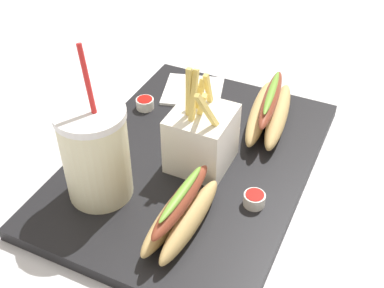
{
  "coord_description": "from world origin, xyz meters",
  "views": [
    {
      "loc": [
        -0.52,
        -0.25,
        0.52
      ],
      "look_at": [
        0.0,
        0.0,
        0.05
      ],
      "focal_mm": 46.33,
      "sensor_mm": 36.0,
      "label": 1
    }
  ],
  "objects_px": {
    "hot_dog_1": "(269,111)",
    "hot_dog_2": "(181,213)",
    "soda_cup": "(96,153)",
    "napkin_stack": "(193,91)",
    "ketchup_cup_1": "(145,103)",
    "ketchup_cup_2": "(254,199)",
    "fries_basket": "(203,136)"
  },
  "relations": [
    {
      "from": "ketchup_cup_2",
      "to": "napkin_stack",
      "type": "height_order",
      "value": "ketchup_cup_2"
    },
    {
      "from": "hot_dog_1",
      "to": "napkin_stack",
      "type": "bearing_deg",
      "value": 78.07
    },
    {
      "from": "hot_dog_1",
      "to": "ketchup_cup_2",
      "type": "relative_size",
      "value": 6.34
    },
    {
      "from": "soda_cup",
      "to": "ketchup_cup_2",
      "type": "height_order",
      "value": "soda_cup"
    },
    {
      "from": "soda_cup",
      "to": "ketchup_cup_2",
      "type": "distance_m",
      "value": 0.23
    },
    {
      "from": "soda_cup",
      "to": "ketchup_cup_1",
      "type": "xyz_separation_m",
      "value": [
        0.21,
        0.05,
        -0.06
      ]
    },
    {
      "from": "fries_basket",
      "to": "soda_cup",
      "type": "bearing_deg",
      "value": 140.21
    },
    {
      "from": "hot_dog_1",
      "to": "ketchup_cup_2",
      "type": "xyz_separation_m",
      "value": [
        -0.19,
        -0.04,
        -0.02
      ]
    },
    {
      "from": "fries_basket",
      "to": "hot_dog_1",
      "type": "height_order",
      "value": "fries_basket"
    },
    {
      "from": "hot_dog_2",
      "to": "ketchup_cup_1",
      "type": "bearing_deg",
      "value": 39.16
    },
    {
      "from": "soda_cup",
      "to": "fries_basket",
      "type": "distance_m",
      "value": 0.16
    },
    {
      "from": "hot_dog_2",
      "to": "ketchup_cup_1",
      "type": "relative_size",
      "value": 5.15
    },
    {
      "from": "soda_cup",
      "to": "ketchup_cup_2",
      "type": "xyz_separation_m",
      "value": [
        0.07,
        -0.21,
        -0.06
      ]
    },
    {
      "from": "soda_cup",
      "to": "ketchup_cup_2",
      "type": "relative_size",
      "value": 7.52
    },
    {
      "from": "hot_dog_2",
      "to": "napkin_stack",
      "type": "xyz_separation_m",
      "value": [
        0.3,
        0.12,
        -0.02
      ]
    },
    {
      "from": "fries_basket",
      "to": "hot_dog_1",
      "type": "relative_size",
      "value": 0.87
    },
    {
      "from": "fries_basket",
      "to": "hot_dog_1",
      "type": "xyz_separation_m",
      "value": [
        0.13,
        -0.06,
        -0.02
      ]
    },
    {
      "from": "ketchup_cup_2",
      "to": "napkin_stack",
      "type": "relative_size",
      "value": 0.29
    },
    {
      "from": "soda_cup",
      "to": "napkin_stack",
      "type": "height_order",
      "value": "soda_cup"
    },
    {
      "from": "soda_cup",
      "to": "napkin_stack",
      "type": "relative_size",
      "value": 2.18
    },
    {
      "from": "soda_cup",
      "to": "napkin_stack",
      "type": "distance_m",
      "value": 0.3
    },
    {
      "from": "fries_basket",
      "to": "ketchup_cup_1",
      "type": "height_order",
      "value": "fries_basket"
    },
    {
      "from": "hot_dog_1",
      "to": "hot_dog_2",
      "type": "height_order",
      "value": "same"
    },
    {
      "from": "soda_cup",
      "to": "hot_dog_2",
      "type": "distance_m",
      "value": 0.14
    },
    {
      "from": "fries_basket",
      "to": "ketchup_cup_2",
      "type": "bearing_deg",
      "value": -117.88
    },
    {
      "from": "ketchup_cup_1",
      "to": "ketchup_cup_2",
      "type": "height_order",
      "value": "same"
    },
    {
      "from": "soda_cup",
      "to": "napkin_stack",
      "type": "xyz_separation_m",
      "value": [
        0.29,
        -0.01,
        -0.07
      ]
    },
    {
      "from": "fries_basket",
      "to": "hot_dog_2",
      "type": "xyz_separation_m",
      "value": [
        -0.13,
        -0.03,
        -0.02
      ]
    },
    {
      "from": "ketchup_cup_2",
      "to": "hot_dog_2",
      "type": "bearing_deg",
      "value": 137.65
    },
    {
      "from": "soda_cup",
      "to": "napkin_stack",
      "type": "bearing_deg",
      "value": -1.86
    },
    {
      "from": "hot_dog_1",
      "to": "ketchup_cup_2",
      "type": "bearing_deg",
      "value": -167.45
    },
    {
      "from": "hot_dog_1",
      "to": "napkin_stack",
      "type": "xyz_separation_m",
      "value": [
        0.03,
        0.16,
        -0.02
      ]
    }
  ]
}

